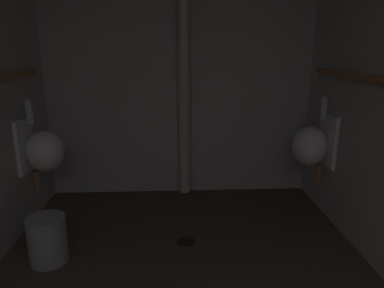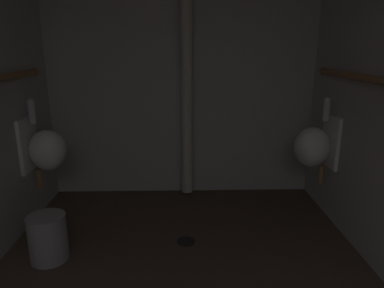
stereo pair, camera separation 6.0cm
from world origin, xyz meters
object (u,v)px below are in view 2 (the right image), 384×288
Objects in this scene: standpipe_back_wall at (187,71)px; waste_bin at (48,238)px; floor_drain at (186,241)px; urinal_left_mid at (45,149)px; urinal_right_mid at (315,146)px.

standpipe_back_wall is 7.28× the size of waste_bin.
floor_drain is at bearing 11.88° from waste_bin.
standpipe_back_wall is (1.17, 0.51, 0.59)m from urinal_left_mid.
floor_drain is at bearing -157.86° from urinal_right_mid.
urinal_right_mid is at bearing 17.51° from waste_bin.
urinal_right_mid is (2.25, 0.04, 0.00)m from urinal_left_mid.
urinal_left_mid is 1.00× the size of urinal_right_mid.
urinal_right_mid is at bearing -23.37° from standpipe_back_wall.
urinal_right_mid reaches higher than floor_drain.
waste_bin is at bearing -162.49° from urinal_right_mid.
urinal_left_mid and urinal_right_mid have the same top height.
waste_bin is (-0.95, -0.20, 0.16)m from floor_drain.
urinal_right_mid is 1.32m from standpipe_back_wall.
urinal_left_mid is 2.25m from urinal_right_mid.
urinal_left_mid reaches higher than floor_drain.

